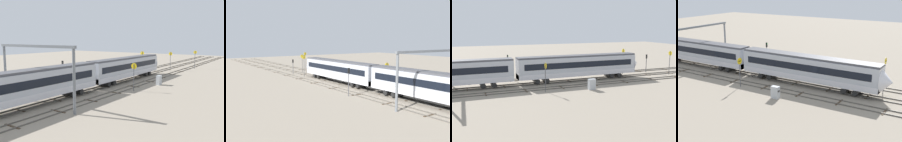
# 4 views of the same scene
# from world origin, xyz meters

# --- Properties ---
(ground_plane) EXTENTS (187.61, 187.61, 0.00)m
(ground_plane) POSITION_xyz_m (0.00, 0.00, 0.00)
(ground_plane) COLOR gray
(track_near_foreground) EXTENTS (171.61, 2.40, 0.16)m
(track_near_foreground) POSITION_xyz_m (0.00, -4.45, 0.07)
(track_near_foreground) COLOR #59544C
(track_near_foreground) RESTS_ON ground
(track_with_train) EXTENTS (171.61, 2.40, 0.16)m
(track_with_train) POSITION_xyz_m (0.00, 0.00, 0.07)
(track_with_train) COLOR #59544C
(track_with_train) RESTS_ON ground
(track_middle) EXTENTS (171.61, 2.40, 0.16)m
(track_middle) POSITION_xyz_m (0.00, 4.45, 0.07)
(track_middle) COLOR #59544C
(track_middle) RESTS_ON ground
(overhead_gantry) EXTENTS (0.40, 14.16, 8.11)m
(overhead_gantry) POSITION_xyz_m (-18.71, -0.08, 5.89)
(overhead_gantry) COLOR slate
(overhead_gantry) RESTS_ON ground
(speed_sign_near_foreground) EXTENTS (0.14, 0.97, 5.12)m
(speed_sign_near_foreground) POSITION_xyz_m (26.07, -1.60, 3.37)
(speed_sign_near_foreground) COLOR #4C4C51
(speed_sign_near_foreground) RESTS_ON ground
(speed_sign_mid_trackside) EXTENTS (0.14, 1.03, 4.79)m
(speed_sign_mid_trackside) POSITION_xyz_m (-3.50, -6.41, 3.21)
(speed_sign_mid_trackside) COLOR #4C4C51
(speed_sign_mid_trackside) RESTS_ON ground
(speed_sign_far_trackside) EXTENTS (0.14, 1.01, 5.59)m
(speed_sign_far_trackside) POSITION_xyz_m (16.88, 2.46, 3.69)
(speed_sign_far_trackside) COLOR #4C4C51
(speed_sign_far_trackside) RESTS_ON ground
(speed_sign_distant_end) EXTENTS (0.14, 0.95, 5.32)m
(speed_sign_distant_end) POSITION_xyz_m (33.35, -6.28, 3.47)
(speed_sign_distant_end) COLOR #4C4C51
(speed_sign_distant_end) RESTS_ON ground
(signal_light_trackside_approach) EXTENTS (0.31, 0.32, 4.83)m
(signal_light_trackside_approach) POSITION_xyz_m (-7.41, 6.32, 3.15)
(signal_light_trackside_approach) COLOR #4C4C51
(signal_light_trackside_approach) RESTS_ON ground
(signal_light_trackside_departure) EXTENTS (0.31, 0.32, 4.06)m
(signal_light_trackside_departure) POSITION_xyz_m (23.25, 2.58, 2.68)
(signal_light_trackside_departure) COLOR #4C4C51
(signal_light_trackside_departure) RESTS_ON ground
(relay_cabinet) EXTENTS (1.19, 0.73, 1.80)m
(relay_cabinet) POSITION_xyz_m (4.16, -7.69, 0.90)
(relay_cabinet) COLOR #B2B7BC
(relay_cabinet) RESTS_ON ground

